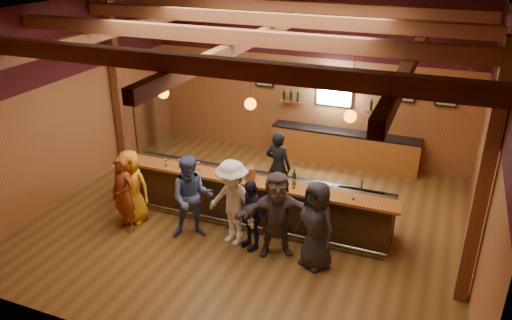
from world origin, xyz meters
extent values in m
plane|color=brown|center=(0.00, 0.00, 0.00)|extent=(9.00, 9.00, 0.00)
cube|color=brown|center=(0.00, 4.00, 2.25)|extent=(9.00, 0.04, 4.50)
cube|color=brown|center=(0.00, -4.00, 2.25)|extent=(9.00, 0.04, 4.50)
cube|color=brown|center=(-4.50, 0.00, 2.25)|extent=(0.04, 8.00, 4.50)
cube|color=brown|center=(4.50, 0.00, 2.25)|extent=(0.04, 8.00, 4.50)
cube|color=brown|center=(0.00, 0.00, 4.50)|extent=(9.00, 8.00, 0.04)
cube|color=#3B1012|center=(0.00, 3.98, 3.65)|extent=(9.00, 0.01, 1.70)
cube|color=#3B1012|center=(-4.48, 0.00, 3.65)|extent=(0.01, 8.00, 1.70)
cube|color=#3B1012|center=(4.48, 0.00, 3.65)|extent=(0.01, 8.00, 1.70)
cube|color=brown|center=(-4.35, 1.50, 2.25)|extent=(0.22, 0.22, 4.50)
cube|color=brown|center=(4.35, -1.00, 2.25)|extent=(0.22, 0.22, 4.50)
cube|color=brown|center=(0.00, -3.00, 4.20)|extent=(8.80, 0.20, 0.25)
cube|color=brown|center=(0.00, -1.00, 4.20)|extent=(8.80, 0.20, 0.25)
cube|color=brown|center=(0.00, 1.00, 4.20)|extent=(8.80, 0.20, 0.25)
cube|color=brown|center=(0.00, 3.00, 4.20)|extent=(8.80, 0.20, 0.25)
cube|color=brown|center=(-3.00, 0.00, 3.95)|extent=(0.18, 7.80, 0.22)
cube|color=brown|center=(0.00, 0.00, 3.95)|extent=(0.18, 7.80, 0.22)
cube|color=brown|center=(3.00, 0.00, 3.95)|extent=(0.18, 7.80, 0.22)
cube|color=black|center=(0.00, 0.00, 0.53)|extent=(6.00, 0.60, 1.05)
cube|color=brown|center=(0.00, -0.18, 1.08)|extent=(6.30, 0.50, 0.06)
cube|color=black|center=(0.00, 0.38, 0.93)|extent=(6.00, 0.48, 0.05)
cube|color=black|center=(0.00, 0.38, 0.45)|extent=(6.00, 0.48, 0.90)
cube|color=silver|center=(2.00, 0.38, 0.88)|extent=(0.45, 0.40, 0.14)
cube|color=silver|center=(2.50, 0.38, 0.88)|extent=(0.45, 0.40, 0.14)
cylinder|color=silver|center=(0.00, -0.42, 0.15)|extent=(6.00, 0.06, 0.06)
cube|color=brown|center=(1.20, 3.72, 0.45)|extent=(4.00, 0.50, 0.90)
cube|color=black|center=(1.20, 3.72, 0.93)|extent=(4.00, 0.52, 0.05)
cube|color=silver|center=(0.80, 3.95, 2.05)|extent=(0.95, 0.08, 0.95)
cube|color=white|center=(0.80, 3.90, 2.05)|extent=(0.78, 0.01, 0.78)
cube|color=black|center=(-1.20, 3.94, 2.10)|extent=(0.55, 0.04, 0.45)
cube|color=silver|center=(-1.20, 3.92, 2.10)|extent=(0.45, 0.01, 0.35)
cube|color=black|center=(2.60, 3.94, 2.10)|extent=(0.55, 0.04, 0.45)
cube|color=silver|center=(2.60, 3.92, 2.10)|extent=(0.45, 0.01, 0.35)
cube|color=black|center=(3.60, 3.94, 2.10)|extent=(0.55, 0.04, 0.45)
cube|color=silver|center=(3.60, 3.92, 2.10)|extent=(0.45, 0.01, 0.35)
cube|color=brown|center=(-0.40, 3.88, 1.55)|extent=(0.60, 0.18, 0.04)
cylinder|color=black|center=(-0.60, 3.88, 1.70)|extent=(0.07, 0.07, 0.26)
cylinder|color=black|center=(-0.40, 3.88, 1.70)|extent=(0.07, 0.07, 0.26)
cylinder|color=black|center=(-0.20, 3.88, 1.70)|extent=(0.07, 0.07, 0.26)
cube|color=brown|center=(2.00, 3.88, 1.55)|extent=(0.60, 0.18, 0.04)
cylinder|color=black|center=(1.80, 3.88, 1.70)|extent=(0.07, 0.07, 0.26)
cylinder|color=black|center=(2.00, 3.88, 1.70)|extent=(0.07, 0.07, 0.26)
cylinder|color=black|center=(2.20, 3.88, 1.70)|extent=(0.07, 0.07, 0.26)
cylinder|color=black|center=(-2.00, 0.00, 3.33)|extent=(0.01, 0.01, 1.25)
sphere|color=orange|center=(-2.00, 0.00, 2.70)|extent=(0.24, 0.24, 0.24)
cylinder|color=black|center=(0.00, 0.00, 3.33)|extent=(0.01, 0.01, 1.25)
sphere|color=orange|center=(0.00, 0.00, 2.70)|extent=(0.24, 0.24, 0.24)
cylinder|color=black|center=(2.00, 0.00, 3.33)|extent=(0.01, 0.01, 1.25)
sphere|color=orange|center=(2.00, 0.00, 2.70)|extent=(0.24, 0.24, 0.24)
cube|color=silver|center=(-4.10, 2.60, 0.90)|extent=(0.70, 0.70, 1.80)
imported|color=orange|center=(-2.39, -0.94, 0.83)|extent=(0.90, 0.67, 1.67)
imported|color=maroon|center=(-2.35, -1.28, 0.83)|extent=(0.68, 0.54, 1.66)
imported|color=#445A89|center=(-0.89, -0.97, 0.90)|extent=(1.09, 1.00, 1.80)
imported|color=white|center=(-0.03, -0.90, 0.92)|extent=(1.34, 1.03, 1.83)
imported|color=#1C1A34|center=(0.38, -0.92, 0.75)|extent=(0.94, 0.73, 1.49)
imported|color=#514140|center=(0.92, -0.92, 0.88)|extent=(1.69, 1.16, 1.75)
imported|color=#252528|center=(1.73, -1.03, 0.88)|extent=(1.02, 0.89, 1.75)
imported|color=black|center=(0.21, 1.16, 0.86)|extent=(0.68, 0.50, 1.73)
cylinder|color=brown|center=(0.04, -0.14, 1.24)|extent=(0.24, 0.24, 0.26)
cylinder|color=black|center=(0.64, -0.10, 1.23)|extent=(0.07, 0.07, 0.24)
cylinder|color=black|center=(0.64, -0.10, 1.39)|extent=(0.02, 0.02, 0.08)
cylinder|color=black|center=(0.98, -0.06, 1.24)|extent=(0.08, 0.08, 0.27)
cylinder|color=black|center=(0.98, -0.06, 1.42)|extent=(0.03, 0.03, 0.09)
cylinder|color=silver|center=(-2.74, -0.24, 1.11)|extent=(0.07, 0.07, 0.01)
cylinder|color=silver|center=(-2.74, -0.24, 1.17)|extent=(0.01, 0.01, 0.10)
sphere|color=silver|center=(-2.74, -0.24, 1.26)|extent=(0.08, 0.08, 0.08)
cylinder|color=silver|center=(-1.93, -0.23, 1.11)|extent=(0.07, 0.07, 0.01)
cylinder|color=silver|center=(-1.93, -0.23, 1.17)|extent=(0.01, 0.01, 0.10)
sphere|color=silver|center=(-1.93, -0.23, 1.25)|extent=(0.08, 0.08, 0.08)
cylinder|color=silver|center=(-1.60, -0.16, 1.11)|extent=(0.07, 0.07, 0.01)
cylinder|color=silver|center=(-1.60, -0.16, 1.17)|extent=(0.01, 0.01, 0.11)
sphere|color=silver|center=(-1.60, -0.16, 1.26)|extent=(0.09, 0.09, 0.09)
cylinder|color=silver|center=(-1.15, -0.16, 1.11)|extent=(0.08, 0.08, 0.01)
cylinder|color=silver|center=(-1.15, -0.16, 1.17)|extent=(0.01, 0.01, 0.11)
sphere|color=silver|center=(-1.15, -0.16, 1.27)|extent=(0.09, 0.09, 0.09)
cylinder|color=silver|center=(-0.32, -0.23, 1.11)|extent=(0.07, 0.07, 0.01)
cylinder|color=silver|center=(-0.32, -0.23, 1.17)|extent=(0.01, 0.01, 0.10)
sphere|color=silver|center=(-0.32, -0.23, 1.25)|extent=(0.08, 0.08, 0.08)
cylinder|color=silver|center=(1.02, -0.20, 1.11)|extent=(0.08, 0.08, 0.01)
cylinder|color=silver|center=(1.02, -0.20, 1.17)|extent=(0.01, 0.01, 0.11)
sphere|color=silver|center=(1.02, -0.20, 1.26)|extent=(0.09, 0.09, 0.09)
cylinder|color=silver|center=(1.59, -0.08, 1.11)|extent=(0.06, 0.06, 0.01)
cylinder|color=silver|center=(1.59, -0.08, 1.16)|extent=(0.01, 0.01, 0.09)
sphere|color=silver|center=(1.59, -0.08, 1.24)|extent=(0.07, 0.07, 0.07)
cylinder|color=silver|center=(2.23, -0.22, 1.11)|extent=(0.06, 0.06, 0.01)
cylinder|color=silver|center=(2.23, -0.22, 1.16)|extent=(0.01, 0.01, 0.09)
sphere|color=silver|center=(2.23, -0.22, 1.24)|extent=(0.07, 0.07, 0.07)
camera|label=1|loc=(3.63, -8.75, 5.77)|focal=35.00mm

